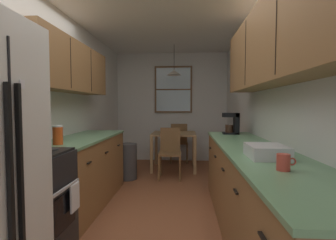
% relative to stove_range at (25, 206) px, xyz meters
% --- Properties ---
extents(ground_plane, '(12.00, 12.00, 0.00)m').
position_rel_stove_range_xyz_m(ground_plane, '(0.99, 1.48, -0.47)').
color(ground_plane, brown).
extents(wall_left, '(0.10, 9.00, 2.55)m').
position_rel_stove_range_xyz_m(wall_left, '(-0.36, 1.48, 0.80)').
color(wall_left, silver).
rests_on(wall_left, ground).
extents(wall_right, '(0.10, 9.00, 2.55)m').
position_rel_stove_range_xyz_m(wall_right, '(2.34, 1.48, 0.80)').
color(wall_right, silver).
rests_on(wall_right, ground).
extents(wall_back, '(4.40, 0.10, 2.55)m').
position_rel_stove_range_xyz_m(wall_back, '(0.99, 4.13, 0.80)').
color(wall_back, silver).
rests_on(wall_back, ground).
extents(ceiling_slab, '(4.40, 9.00, 0.08)m').
position_rel_stove_range_xyz_m(ceiling_slab, '(0.99, 1.48, 2.12)').
color(ceiling_slab, white).
extents(stove_range, '(0.66, 0.64, 1.10)m').
position_rel_stove_range_xyz_m(stove_range, '(0.00, 0.00, 0.00)').
color(stove_range, black).
rests_on(stove_range, ground).
extents(microwave_over_range, '(0.39, 0.59, 0.32)m').
position_rel_stove_range_xyz_m(microwave_over_range, '(-0.11, 0.00, 1.15)').
color(microwave_over_range, silver).
extents(counter_left, '(0.64, 1.83, 0.90)m').
position_rel_stove_range_xyz_m(counter_left, '(-0.01, 1.24, -0.02)').
color(counter_left, olive).
rests_on(counter_left, ground).
extents(upper_cabinets_left, '(0.33, 1.91, 0.62)m').
position_rel_stove_range_xyz_m(upper_cabinets_left, '(-0.15, 1.19, 1.32)').
color(upper_cabinets_left, olive).
extents(counter_right, '(0.64, 3.17, 0.90)m').
position_rel_stove_range_xyz_m(counter_right, '(1.99, 0.44, -0.02)').
color(counter_right, olive).
rests_on(counter_right, ground).
extents(upper_cabinets_right, '(0.33, 2.85, 0.76)m').
position_rel_stove_range_xyz_m(upper_cabinets_right, '(2.13, 0.39, 1.41)').
color(upper_cabinets_right, olive).
extents(dining_table, '(0.89, 0.83, 0.75)m').
position_rel_stove_range_xyz_m(dining_table, '(1.09, 3.23, 0.16)').
color(dining_table, '#A87F51').
rests_on(dining_table, ground).
extents(dining_chair_near, '(0.41, 0.41, 0.90)m').
position_rel_stove_range_xyz_m(dining_chair_near, '(1.05, 2.61, 0.03)').
color(dining_chair_near, brown).
rests_on(dining_chair_near, ground).
extents(dining_chair_far, '(0.43, 0.43, 0.90)m').
position_rel_stove_range_xyz_m(dining_chair_far, '(1.18, 3.85, 0.03)').
color(dining_chair_far, brown).
rests_on(dining_chair_far, ground).
extents(pendant_light, '(0.29, 0.29, 0.62)m').
position_rel_stove_range_xyz_m(pendant_light, '(1.09, 3.23, 1.51)').
color(pendant_light, black).
extents(back_window, '(0.88, 0.05, 1.10)m').
position_rel_stove_range_xyz_m(back_window, '(1.04, 4.05, 1.22)').
color(back_window, brown).
extents(trash_bin, '(0.34, 0.34, 0.63)m').
position_rel_stove_range_xyz_m(trash_bin, '(0.29, 2.45, -0.16)').
color(trash_bin, '#3F3F42').
rests_on(trash_bin, ground).
extents(storage_canister, '(0.10, 0.10, 0.20)m').
position_rel_stove_range_xyz_m(storage_canister, '(-0.01, 0.58, 0.53)').
color(storage_canister, '#D84C19').
rests_on(storage_canister, counter_left).
extents(dish_towel, '(0.02, 0.16, 0.24)m').
position_rel_stove_range_xyz_m(dish_towel, '(0.35, 0.16, 0.03)').
color(dish_towel, white).
extents(coffee_maker, '(0.22, 0.18, 0.30)m').
position_rel_stove_range_xyz_m(coffee_maker, '(2.00, 1.72, 0.59)').
color(coffee_maker, black).
rests_on(coffee_maker, counter_right).
extents(mug_by_coffeemaker, '(0.12, 0.08, 0.10)m').
position_rel_stove_range_xyz_m(mug_by_coffeemaker, '(1.94, -0.37, 0.48)').
color(mug_by_coffeemaker, '#BF3F33').
rests_on(mug_by_coffeemaker, counter_right).
extents(dish_rack, '(0.28, 0.34, 0.10)m').
position_rel_stove_range_xyz_m(dish_rack, '(1.96, 0.03, 0.48)').
color(dish_rack, silver).
rests_on(dish_rack, counter_right).
extents(table_serving_bowl, '(0.17, 0.17, 0.06)m').
position_rel_stove_range_xyz_m(table_serving_bowl, '(1.00, 3.30, 0.31)').
color(table_serving_bowl, '#4C7299').
rests_on(table_serving_bowl, dining_table).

